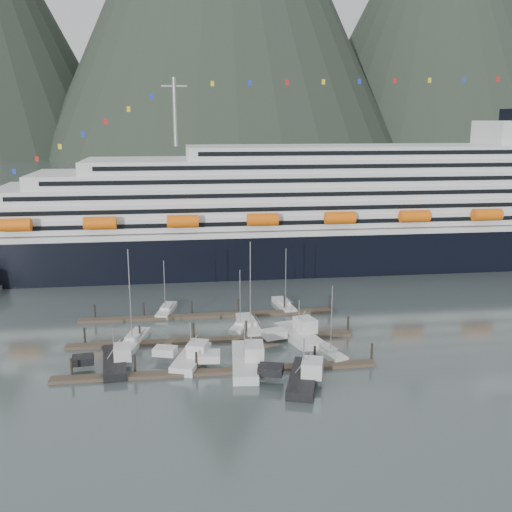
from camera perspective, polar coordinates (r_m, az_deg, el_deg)
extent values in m
plane|color=#4E5B5C|center=(100.02, -1.23, -8.61)|extent=(1600.00, 1600.00, 0.00)
cone|color=#222D22|center=(786.03, 16.92, 21.04)|extent=(360.00, 360.00, 360.00)
cube|color=black|center=(155.11, 5.70, 0.68)|extent=(210.00, 28.00, 12.00)
cube|color=silver|center=(153.87, 5.76, 3.04)|extent=(205.80, 27.44, 1.50)
cube|color=silver|center=(154.67, 7.58, 4.02)|extent=(185.00, 26.00, 3.20)
cube|color=black|center=(142.26, 8.95, 3.27)|extent=(175.75, 0.20, 1.00)
cube|color=silver|center=(154.75, 8.34, 5.20)|extent=(180.00, 25.00, 3.20)
cube|color=black|center=(142.82, 9.71, 4.58)|extent=(171.00, 0.20, 1.00)
cube|color=silver|center=(154.92, 9.09, 6.38)|extent=(172.00, 24.00, 3.20)
cube|color=black|center=(143.48, 10.46, 5.88)|extent=(163.40, 0.20, 1.00)
cube|color=silver|center=(155.18, 9.85, 7.55)|extent=(160.00, 23.00, 3.20)
cube|color=black|center=(144.23, 11.22, 7.16)|extent=(152.00, 0.20, 1.00)
cube|color=silver|center=(155.54, 10.60, 8.68)|extent=(140.00, 22.00, 3.00)
cube|color=black|center=(145.09, 11.96, 8.39)|extent=(133.00, 0.20, 1.00)
cube|color=silver|center=(155.99, 11.36, 9.76)|extent=(95.00, 20.00, 3.00)
cube|color=black|center=(146.52, 12.64, 9.57)|extent=(90.25, 0.20, 1.00)
cylinder|color=gray|center=(147.51, -7.72, 13.42)|extent=(1.00, 1.00, 16.00)
cylinder|color=orange|center=(138.79, -22.03, 2.76)|extent=(7.00, 2.80, 2.80)
cylinder|color=orange|center=(135.39, -14.64, 3.06)|extent=(7.00, 2.80, 2.80)
cylinder|color=orange|center=(134.35, -6.99, 3.31)|extent=(7.00, 2.80, 2.80)
cylinder|color=orange|center=(135.70, 0.65, 3.50)|extent=(7.00, 2.80, 2.80)
cylinder|color=orange|center=(139.38, 8.00, 3.62)|extent=(7.00, 2.80, 2.80)
cylinder|color=orange|center=(145.22, 14.88, 3.69)|extent=(7.00, 2.80, 2.80)
cylinder|color=orange|center=(152.97, 21.14, 3.70)|extent=(7.00, 2.80, 2.80)
cube|color=#493D2F|center=(90.33, -3.73, -10.91)|extent=(48.00, 2.00, 0.50)
cylinder|color=black|center=(92.11, -17.15, -10.22)|extent=(0.36, 0.36, 3.20)
cylinder|color=black|center=(90.99, -11.47, -10.18)|extent=(0.36, 0.36, 3.20)
cylinder|color=black|center=(90.76, -5.70, -10.04)|extent=(0.36, 0.36, 3.20)
cylinder|color=black|center=(91.42, 0.03, -9.79)|extent=(0.36, 0.36, 3.20)
cylinder|color=black|center=(92.95, 5.61, -9.47)|extent=(0.36, 0.36, 3.20)
cylinder|color=black|center=(95.30, 10.95, -9.07)|extent=(0.36, 0.36, 3.20)
cube|color=#493D2F|center=(102.34, -4.23, -7.98)|extent=(48.00, 2.00, 0.50)
cylinder|color=black|center=(104.05, -16.00, -7.44)|extent=(0.36, 0.36, 3.20)
cylinder|color=black|center=(103.06, -11.01, -7.36)|extent=(0.36, 0.36, 3.20)
cylinder|color=black|center=(102.86, -5.96, -7.23)|extent=(0.36, 0.36, 3.20)
cylinder|color=black|center=(103.44, -0.93, -7.04)|extent=(0.36, 0.36, 3.20)
cylinder|color=black|center=(104.79, 3.99, -6.80)|extent=(0.36, 0.36, 3.20)
cylinder|color=black|center=(106.89, 8.76, -6.52)|extent=(0.36, 0.36, 3.20)
cube|color=#493D2F|center=(114.56, -4.62, -5.68)|extent=(48.00, 2.00, 0.50)
cylinder|color=black|center=(116.22, -15.10, -5.23)|extent=(0.36, 0.36, 3.20)
cylinder|color=black|center=(115.34, -10.65, -5.14)|extent=(0.36, 0.36, 3.20)
cylinder|color=black|center=(115.15, -6.16, -5.01)|extent=(0.36, 0.36, 3.20)
cylinder|color=black|center=(115.67, -1.68, -4.86)|extent=(0.36, 0.36, 3.20)
cylinder|color=black|center=(116.88, 2.72, -4.68)|extent=(0.36, 0.36, 3.20)
cylinder|color=black|center=(118.77, 7.01, -4.47)|extent=(0.36, 0.36, 3.20)
cube|color=silver|center=(103.31, -11.52, -8.01)|extent=(5.09, 10.95, 1.48)
cube|color=silver|center=(102.98, -11.55, -7.51)|extent=(2.91, 4.09, 0.85)
cylinder|color=gray|center=(99.69, -11.92, -3.70)|extent=(0.17, 0.17, 15.41)
cube|color=silver|center=(108.59, -1.38, -6.70)|extent=(5.44, 8.61, 1.24)
cube|color=silver|center=(108.34, -1.38, -6.32)|extent=(2.79, 3.39, 0.71)
cylinder|color=gray|center=(106.08, -1.53, -3.99)|extent=(0.14, 0.14, 10.12)
cube|color=silver|center=(108.39, -0.66, -6.73)|extent=(3.72, 11.97, 1.50)
cube|color=silver|center=(108.06, -0.66, -6.24)|extent=(2.46, 4.28, 0.86)
cylinder|color=gray|center=(104.78, -0.54, -2.69)|extent=(0.17, 0.17, 15.10)
cube|color=silver|center=(117.99, -8.53, -5.23)|extent=(4.21, 9.45, 1.28)
cube|color=silver|center=(117.75, -8.54, -4.85)|extent=(2.45, 3.51, 0.73)
cylinder|color=gray|center=(115.57, -8.72, -2.79)|extent=(0.15, 0.15, 9.77)
cube|color=silver|center=(120.03, 2.68, -4.78)|extent=(3.55, 9.95, 1.30)
cube|color=silver|center=(119.78, 2.68, -4.41)|extent=(2.25, 3.60, 0.74)
cylinder|color=gray|center=(117.37, 2.85, -2.00)|extent=(0.15, 0.15, 11.39)
cube|color=silver|center=(97.22, 6.83, -9.20)|extent=(4.89, 8.65, 1.29)
cube|color=silver|center=(96.92, 6.85, -8.75)|extent=(2.67, 3.34, 0.74)
cylinder|color=gray|center=(94.49, 7.20, -6.01)|extent=(0.15, 0.15, 10.77)
cube|color=black|center=(94.89, -13.31, -9.97)|extent=(4.64, 12.35, 1.86)
cube|color=black|center=(94.60, -16.16, -9.47)|extent=(3.43, 2.98, 1.11)
cube|color=silver|center=(94.22, -12.62, -8.93)|extent=(2.98, 3.88, 2.04)
cube|color=black|center=(93.95, -12.65, -8.51)|extent=(2.77, 3.62, 0.46)
cylinder|color=gray|center=(93.65, -13.42, -8.07)|extent=(0.15, 0.15, 4.64)
cube|color=silver|center=(94.20, -6.20, -9.86)|extent=(6.82, 11.57, 2.00)
cube|color=silver|center=(94.95, -8.66, -8.93)|extent=(3.98, 3.35, 1.20)
cube|color=silver|center=(93.17, -5.57, -8.81)|extent=(3.68, 4.00, 2.20)
cube|color=black|center=(92.88, -5.58, -8.35)|extent=(3.42, 3.73, 0.50)
cylinder|color=gray|center=(92.85, -6.25, -7.78)|extent=(0.16, 0.16, 5.00)
cube|color=silver|center=(92.55, -1.10, -10.21)|extent=(4.88, 14.60, 2.05)
cube|color=silver|center=(92.07, -4.54, -9.51)|extent=(3.74, 3.44, 1.23)
cube|color=silver|center=(91.83, -0.20, -9.04)|extent=(3.22, 4.53, 2.25)
cube|color=black|center=(91.53, -0.20, -8.57)|extent=(2.99, 4.22, 0.51)
cylinder|color=gray|center=(91.14, -1.11, -8.04)|extent=(0.16, 0.16, 5.12)
cube|color=black|center=(87.28, 4.53, -11.73)|extent=(7.22, 12.90, 2.06)
cube|color=black|center=(87.24, 1.42, -10.77)|extent=(4.15, 3.64, 1.24)
cube|color=silver|center=(86.37, 5.38, -10.56)|extent=(3.86, 4.40, 2.27)
cube|color=black|center=(86.05, 5.40, -10.06)|extent=(3.59, 4.10, 0.51)
cylinder|color=gray|center=(85.78, 4.57, -9.44)|extent=(0.16, 0.16, 5.15)
cube|color=silver|center=(102.96, 4.08, -7.79)|extent=(6.89, 12.57, 2.17)
cube|color=silver|center=(100.63, 1.76, -7.42)|extent=(4.25, 3.50, 1.30)
cube|color=silver|center=(102.74, 4.70, -6.57)|extent=(3.87, 4.26, 2.39)
cube|color=black|center=(102.45, 4.71, -6.11)|extent=(3.60, 3.97, 0.54)
cylinder|color=gray|center=(101.62, 4.12, -5.68)|extent=(0.17, 0.17, 5.44)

